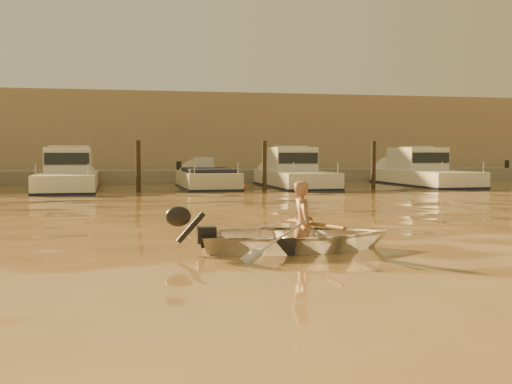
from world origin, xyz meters
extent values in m
plane|color=olive|center=(0.00, 0.00, 0.00)|extent=(160.00, 160.00, 0.00)
imported|color=silver|center=(1.70, -1.31, 0.21)|extent=(3.23, 2.37, 0.65)
imported|color=#9E6B4F|center=(1.80, -1.32, 0.41)|extent=(0.36, 0.53, 1.42)
cylinder|color=brown|center=(1.94, -1.32, 0.42)|extent=(0.41, 2.08, 0.13)
cylinder|color=brown|center=(1.75, -1.32, 0.42)|extent=(0.51, 2.07, 0.13)
cylinder|color=#2D2319|center=(-0.20, 13.80, 0.90)|extent=(0.18, 0.18, 2.20)
cylinder|color=#2D2319|center=(4.80, 13.80, 0.90)|extent=(0.18, 0.18, 2.20)
cylinder|color=#2D2319|center=(9.50, 13.80, 0.90)|extent=(0.18, 0.18, 2.20)
sphere|color=silver|center=(-2.42, 12.99, 0.10)|extent=(0.30, 0.30, 0.30)
sphere|color=red|center=(3.92, 14.04, 0.10)|extent=(0.30, 0.30, 0.30)
sphere|color=silver|center=(7.89, 13.50, 0.10)|extent=(0.30, 0.30, 0.30)
cube|color=gray|center=(0.00, 21.50, 0.15)|extent=(52.00, 4.00, 1.00)
cube|color=#9E8466|center=(0.00, 27.00, 2.40)|extent=(46.00, 7.00, 4.80)
camera|label=1|loc=(-1.25, -11.26, 1.61)|focal=45.00mm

